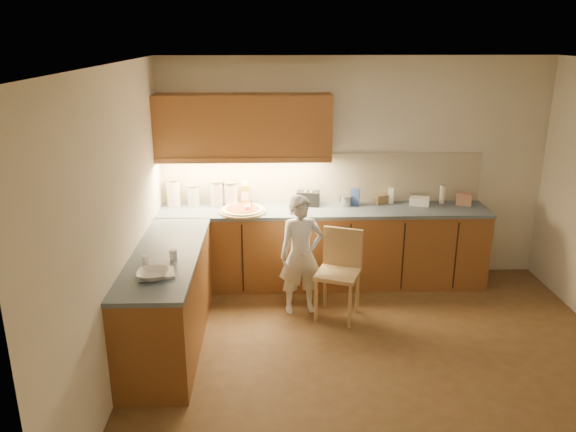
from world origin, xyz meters
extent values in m
plane|color=brown|center=(0.00, 0.00, 0.00)|extent=(4.50, 4.50, 0.00)
cube|color=beige|center=(0.00, 2.00, 1.30)|extent=(4.50, 0.04, 2.60)
cube|color=beige|center=(0.00, -2.00, 1.30)|extent=(4.50, 0.04, 2.60)
cube|color=beige|center=(-2.25, 0.00, 1.30)|extent=(0.04, 4.00, 2.60)
cube|color=white|center=(0.00, 0.00, 2.60)|extent=(4.50, 4.00, 0.04)
cube|color=brown|center=(-0.38, 1.70, 0.44)|extent=(3.75, 0.60, 0.88)
cube|color=brown|center=(-1.95, 0.40, 0.44)|extent=(0.60, 2.00, 0.88)
cube|color=#4B5C6C|center=(-0.37, 1.70, 0.90)|extent=(3.77, 0.62, 0.04)
cube|color=#4B5C6C|center=(-1.95, 0.40, 0.90)|extent=(0.62, 2.02, 0.04)
cube|color=black|center=(-1.90, 1.40, 0.44)|extent=(0.02, 0.01, 0.80)
cube|color=black|center=(-1.30, 1.40, 0.44)|extent=(0.02, 0.01, 0.80)
cube|color=black|center=(-0.70, 1.40, 0.44)|extent=(0.02, 0.01, 0.80)
cube|color=black|center=(-0.10, 1.40, 0.44)|extent=(0.02, 0.01, 0.80)
cube|color=black|center=(0.50, 1.40, 0.44)|extent=(0.02, 0.01, 0.80)
cube|color=black|center=(1.10, 1.40, 0.44)|extent=(0.02, 0.01, 0.80)
cube|color=#C3B897|center=(-0.38, 1.99, 1.21)|extent=(3.75, 0.02, 0.58)
cube|color=brown|center=(-1.27, 1.82, 1.85)|extent=(1.95, 0.35, 0.70)
cube|color=brown|center=(-1.27, 1.65, 1.50)|extent=(1.95, 0.02, 0.06)
cylinder|color=#A48752|center=(-1.30, 1.60, 0.93)|extent=(0.53, 0.53, 0.02)
cylinder|color=beige|center=(-1.30, 1.60, 0.95)|extent=(0.47, 0.47, 0.02)
cylinder|color=#B13317|center=(-1.30, 1.60, 0.97)|extent=(0.37, 0.37, 0.01)
sphere|color=white|center=(-1.23, 1.56, 0.99)|extent=(0.07, 0.07, 0.07)
cylinder|color=white|center=(-1.19, 1.49, 1.02)|extent=(0.02, 0.13, 0.21)
imported|color=white|center=(-0.67, 1.00, 0.64)|extent=(0.51, 0.38, 1.27)
cylinder|color=tan|center=(-0.53, 0.74, 0.23)|extent=(0.04, 0.04, 0.47)
cylinder|color=tan|center=(-0.20, 0.61, 0.23)|extent=(0.04, 0.04, 0.47)
cylinder|color=tan|center=(-0.40, 1.07, 0.23)|extent=(0.04, 0.04, 0.47)
cylinder|color=tan|center=(-0.07, 0.94, 0.23)|extent=(0.04, 0.04, 0.47)
cube|color=tan|center=(-0.30, 0.84, 0.49)|extent=(0.54, 0.54, 0.04)
cube|color=tan|center=(-0.23, 1.02, 0.72)|extent=(0.40, 0.18, 0.41)
imported|color=white|center=(-1.95, -0.16, 0.95)|extent=(0.27, 0.27, 0.06)
cylinder|color=silver|center=(-2.10, 1.86, 1.07)|extent=(0.15, 0.15, 0.31)
cylinder|color=tan|center=(-2.10, 1.86, 1.24)|extent=(0.16, 0.16, 0.02)
cylinder|color=silver|center=(-1.87, 1.86, 1.04)|extent=(0.14, 0.14, 0.23)
cylinder|color=gray|center=(-1.87, 1.86, 1.16)|extent=(0.14, 0.14, 0.02)
cylinder|color=beige|center=(-1.60, 1.85, 1.06)|extent=(0.15, 0.15, 0.28)
cylinder|color=gray|center=(-1.60, 1.85, 1.21)|extent=(0.16, 0.16, 0.02)
cylinder|color=silver|center=(-1.44, 1.85, 1.05)|extent=(0.17, 0.17, 0.27)
cylinder|color=gray|center=(-1.44, 1.85, 1.20)|extent=(0.18, 0.18, 0.02)
cube|color=#B49624|center=(-1.28, 1.84, 1.04)|extent=(0.10, 0.08, 0.25)
cube|color=white|center=(-1.28, 1.84, 1.19)|extent=(0.06, 0.05, 0.04)
cube|color=black|center=(-0.55, 1.83, 1.00)|extent=(0.28, 0.19, 0.17)
cube|color=#AEAEB3|center=(-0.58, 1.84, 1.09)|extent=(0.05, 0.12, 0.00)
cube|color=#AEAEB3|center=(-0.51, 1.83, 1.09)|extent=(0.05, 0.12, 0.00)
cylinder|color=#B5B5BA|center=(-0.11, 1.81, 0.98)|extent=(0.15, 0.15, 0.11)
cylinder|color=#B5B5BA|center=(-0.11, 1.81, 1.04)|extent=(0.16, 0.16, 0.01)
cube|color=#324E97|center=(0.00, 1.82, 1.02)|extent=(0.11, 0.09, 0.20)
cube|color=#987C52|center=(0.32, 1.89, 0.97)|extent=(0.17, 0.15, 0.10)
cube|color=silver|center=(0.44, 1.89, 1.02)|extent=(0.08, 0.08, 0.19)
cube|color=white|center=(0.76, 1.82, 0.96)|extent=(0.26, 0.22, 0.09)
cylinder|color=white|center=(1.04, 1.87, 1.03)|extent=(0.07, 0.07, 0.21)
cylinder|color=gray|center=(1.04, 1.87, 1.14)|extent=(0.07, 0.07, 0.01)
cube|color=tan|center=(1.28, 1.82, 0.99)|extent=(0.21, 0.19, 0.14)
cube|color=white|center=(-1.94, -0.09, 0.93)|extent=(0.34, 0.29, 0.02)
cylinder|color=white|center=(-2.07, 0.14, 0.96)|extent=(0.08, 0.08, 0.08)
cylinder|color=white|center=(-1.85, 0.24, 0.96)|extent=(0.09, 0.09, 0.09)
camera|label=1|loc=(-0.98, -4.40, 2.83)|focal=35.00mm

